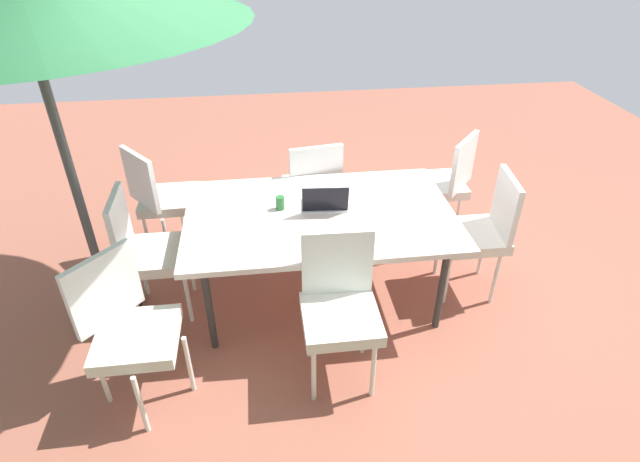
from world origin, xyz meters
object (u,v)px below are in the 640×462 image
object	(u,v)px
chair_southeast	(161,196)
cup	(280,203)
chair_east	(148,248)
chair_southwest	(444,181)
chair_north	(340,304)
laptop	(325,203)
chair_south	(312,186)
dining_table	(320,219)
chair_northeast	(128,326)
chair_west	(481,229)

from	to	relation	value
chair_southeast	cup	size ratio (longest dim) A/B	10.03
chair_east	cup	size ratio (longest dim) A/B	10.03
chair_southwest	chair_southeast	bearing A→B (deg)	-49.18
chair_southeast	chair_southwest	bearing A→B (deg)	-128.99
chair_north	laptop	bearing A→B (deg)	90.98
chair_southeast	chair_south	bearing A→B (deg)	-128.07
chair_north	cup	distance (m)	0.91
chair_east	chair_southwest	bearing A→B (deg)	-74.60
chair_north	cup	world-z (taller)	chair_north
dining_table	chair_southwest	xyz separation A→B (m)	(-1.18, -0.74, -0.16)
dining_table	chair_northeast	bearing A→B (deg)	32.41
chair_south	cup	world-z (taller)	chair_south
cup	chair_southeast	bearing A→B (deg)	-35.69
chair_south	chair_northeast	bearing A→B (deg)	42.72
chair_west	dining_table	bearing A→B (deg)	-84.72
chair_northeast	dining_table	bearing A→B (deg)	-15.38
dining_table	chair_southeast	size ratio (longest dim) A/B	1.92
chair_south	laptop	world-z (taller)	chair_south
chair_southwest	laptop	distance (m)	1.35
chair_south	chair_east	size ratio (longest dim) A/B	1.00
chair_south	chair_northeast	xyz separation A→B (m)	(1.24, 1.54, 0.00)
dining_table	chair_southeast	bearing A→B (deg)	-32.38
chair_west	chair_southwest	bearing A→B (deg)	-171.32
chair_southwest	dining_table	bearing A→B (deg)	-16.23
chair_southeast	chair_southwest	xyz separation A→B (m)	(-2.40, 0.04, 0.00)
dining_table	chair_east	xyz separation A→B (m)	(1.22, -0.01, -0.16)
dining_table	chair_southeast	world-z (taller)	chair_southeast
chair_southwest	chair_west	bearing A→B (deg)	43.08
chair_east	cup	distance (m)	0.98
chair_southeast	chair_west	xyz separation A→B (m)	(-2.42, 0.82, 0.00)
chair_south	chair_east	bearing A→B (deg)	22.89
dining_table	chair_east	distance (m)	1.23
chair_southeast	chair_northeast	bearing A→B (deg)	142.48
chair_west	cup	bearing A→B (deg)	-87.94
chair_east	chair_west	world-z (taller)	same
chair_northeast	laptop	distance (m)	1.52
dining_table	cup	world-z (taller)	cup
chair_south	chair_southwest	size ratio (longest dim) A/B	1.00
dining_table	chair_north	xyz separation A→B (m)	(-0.03, 0.73, -0.16)
chair_southwest	chair_northeast	size ratio (longest dim) A/B	1.00
laptop	cup	bearing A→B (deg)	-2.60
chair_northeast	laptop	world-z (taller)	chair_northeast
chair_southwest	chair_northeast	world-z (taller)	same
chair_southwest	chair_north	distance (m)	1.87
chair_southeast	chair_northeast	world-z (taller)	same
chair_south	chair_north	distance (m)	1.51
chair_northeast	chair_north	bearing A→B (deg)	-46.09
chair_southeast	cup	world-z (taller)	chair_southeast
dining_table	cup	bearing A→B (deg)	-18.80
chair_northeast	laptop	xyz separation A→B (m)	(-1.25, -0.82, 0.25)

